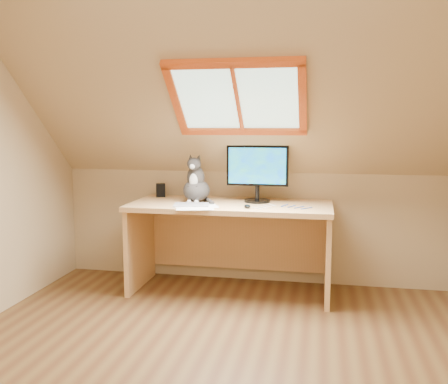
# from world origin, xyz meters

# --- Properties ---
(ground) EXTENTS (3.50, 3.50, 0.00)m
(ground) POSITION_xyz_m (0.00, 0.00, 0.00)
(ground) COLOR brown
(ground) RESTS_ON ground
(room_shell) EXTENTS (3.52, 3.52, 2.41)m
(room_shell) POSITION_xyz_m (0.00, -0.09, 1.43)
(room_shell) COLOR tan
(room_shell) RESTS_ON ground
(desk) EXTENTS (1.69, 0.74, 0.77)m
(desk) POSITION_xyz_m (-0.11, 1.45, 0.54)
(desk) COLOR tan
(desk) RESTS_ON ground
(monitor) EXTENTS (0.52, 0.22, 0.48)m
(monitor) POSITION_xyz_m (0.10, 1.48, 1.05)
(monitor) COLOR black
(monitor) RESTS_ON desk
(cat) EXTENTS (0.24, 0.28, 0.42)m
(cat) POSITION_xyz_m (-0.42, 1.40, 0.92)
(cat) COLOR #3F3A38
(cat) RESTS_ON desk
(desk_speaker) EXTENTS (0.10, 0.10, 0.12)m
(desk_speaker) POSITION_xyz_m (-0.81, 1.63, 0.83)
(desk_speaker) COLOR black
(desk_speaker) RESTS_ON desk
(graphics_tablet) EXTENTS (0.32, 0.25, 0.01)m
(graphics_tablet) POSITION_xyz_m (-0.41, 1.20, 0.78)
(graphics_tablet) COLOR #B2B2B7
(graphics_tablet) RESTS_ON desk
(mouse) EXTENTS (0.07, 0.10, 0.03)m
(mouse) POSITION_xyz_m (0.06, 1.17, 0.78)
(mouse) COLOR black
(mouse) RESTS_ON desk
(papers) EXTENTS (0.35, 0.30, 0.01)m
(papers) POSITION_xyz_m (-0.29, 1.12, 0.77)
(papers) COLOR white
(papers) RESTS_ON desk
(cables) EXTENTS (0.51, 0.26, 0.01)m
(cables) POSITION_xyz_m (0.34, 1.26, 0.77)
(cables) COLOR silver
(cables) RESTS_ON desk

